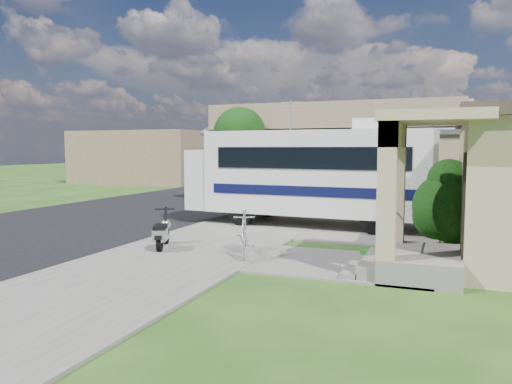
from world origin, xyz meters
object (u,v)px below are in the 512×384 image
(motorhome, at_px, (311,173))
(pickup_truck, at_px, (238,181))
(bicycle, at_px, (244,236))
(shrub, at_px, (450,204))
(scooter, at_px, (162,233))
(garden_hose, at_px, (369,256))
(van, at_px, (262,175))

(motorhome, height_order, pickup_truck, motorhome)
(bicycle, bearing_deg, shrub, 7.20)
(scooter, relative_size, garden_hose, 3.26)
(motorhome, xyz_separation_m, garden_hose, (2.72, -4.76, -1.74))
(motorhome, relative_size, shrub, 3.51)
(pickup_truck, bearing_deg, van, -76.87)
(bicycle, bearing_deg, motorhome, 65.73)
(shrub, xyz_separation_m, scooter, (-7.05, -2.63, -0.78))
(van, xyz_separation_m, garden_hose, (10.23, -20.16, -0.76))
(scooter, relative_size, pickup_truck, 0.24)
(motorhome, bearing_deg, scooter, -112.17)
(motorhome, distance_m, garden_hose, 5.75)
(motorhome, relative_size, van, 1.43)
(pickup_truck, relative_size, van, 1.05)
(scooter, bearing_deg, pickup_truck, 82.91)
(shrub, relative_size, pickup_truck, 0.39)
(motorhome, bearing_deg, shrub, -30.10)
(motorhome, xyz_separation_m, van, (-7.51, 15.41, -0.98))
(bicycle, bearing_deg, garden_hose, -7.22)
(shrub, distance_m, pickup_truck, 16.15)
(shrub, relative_size, bicycle, 1.34)
(bicycle, relative_size, garden_hose, 3.96)
(scooter, distance_m, pickup_truck, 14.98)
(motorhome, height_order, scooter, motorhome)
(pickup_truck, bearing_deg, motorhome, 130.32)
(motorhome, height_order, shrub, motorhome)
(scooter, xyz_separation_m, pickup_truck, (-3.95, 14.44, 0.41))
(scooter, height_order, van, van)
(shrub, xyz_separation_m, garden_hose, (-1.78, -1.87, -1.13))
(motorhome, bearing_deg, pickup_truck, 128.64)
(motorhome, bearing_deg, van, 118.57)
(bicycle, distance_m, van, 22.18)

